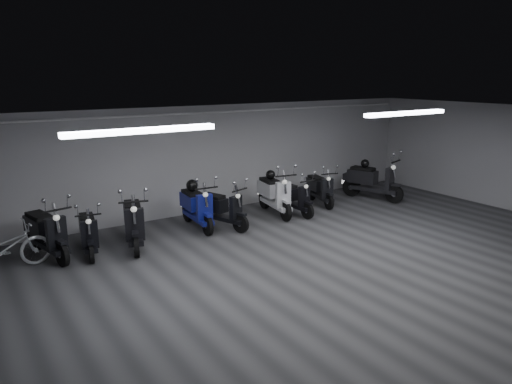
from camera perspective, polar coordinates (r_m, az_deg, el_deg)
floor at (r=9.00m, az=8.56°, el=-9.81°), size 14.00×10.00×0.01m
ceiling at (r=8.29m, az=9.26°, el=8.28°), size 14.00×10.00×0.01m
back_wall at (r=12.61m, az=-6.45°, el=3.80°), size 14.00×0.01×2.80m
fluor_strip_left at (r=7.60m, az=-13.33°, el=7.09°), size 2.40×0.18×0.08m
fluor_strip_right at (r=11.15m, az=17.35°, el=8.90°), size 2.40×0.18×0.08m
conduit at (r=12.38m, az=-6.43°, el=9.31°), size 13.60×0.05×0.05m
scooter_0 at (r=10.34m, az=-23.66°, el=-3.58°), size 1.02×1.96×1.39m
scooter_1 at (r=10.30m, az=-19.32°, el=-3.79°), size 0.82×1.68×1.20m
scooter_3 at (r=10.41m, az=-14.37°, el=-2.61°), size 1.15×2.02×1.42m
scooter_4 at (r=11.40m, az=-7.05°, el=-0.99°), size 0.73×1.87×1.37m
scooter_5 at (r=11.35m, az=-4.06°, el=-1.25°), size 1.09×1.79×1.26m
scooter_6 at (r=12.43m, az=2.24°, el=0.51°), size 0.95×2.00×1.43m
scooter_7 at (r=12.51m, az=4.49°, el=0.05°), size 0.64×1.66×1.21m
scooter_8 at (r=13.51m, az=7.63°, el=1.02°), size 0.92×1.72×1.22m
scooter_9 at (r=14.32m, az=13.74°, el=2.02°), size 1.31×2.10×1.49m
bicycle at (r=10.03m, az=-27.89°, el=-5.46°), size 1.76×0.84×1.09m
helmet_0 at (r=11.55m, az=-7.57°, el=0.78°), size 0.29×0.29×0.29m
helmet_1 at (r=14.37m, az=12.80°, el=3.33°), size 0.24×0.24×0.24m
helmet_2 at (r=12.60m, az=1.73°, el=2.07°), size 0.25×0.25×0.25m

